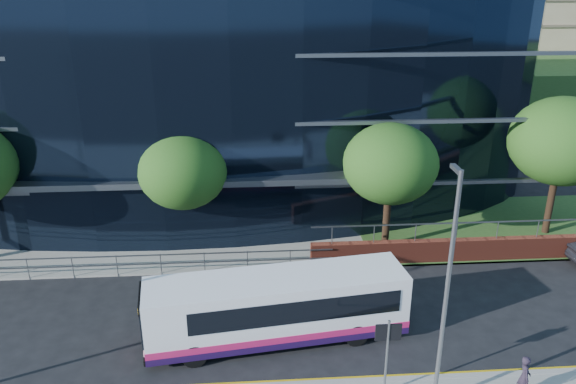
{
  "coord_description": "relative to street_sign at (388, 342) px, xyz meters",
  "views": [
    {
      "loc": [
        0.26,
        -16.27,
        13.19
      ],
      "look_at": [
        1.97,
        8.0,
        3.6
      ],
      "focal_mm": 35.0,
      "sensor_mm": 36.0,
      "label": 1
    }
  ],
  "objects": [
    {
      "name": "city_bus",
      "position": [
        -3.29,
        3.37,
        -0.74
      ],
      "size": [
        10.06,
        3.56,
        2.66
      ],
      "rotation": [
        0.0,
        0.0,
        0.13
      ],
      "color": "white",
      "rests_on": "ground"
    },
    {
      "name": "streetlight_east",
      "position": [
        1.5,
        -0.59,
        2.29
      ],
      "size": [
        0.15,
        0.77,
        8.0
      ],
      "color": "slate",
      "rests_on": "pavement_near"
    },
    {
      "name": "tree_dist_e",
      "position": [
        19.5,
        41.59,
        2.39
      ],
      "size": [
        4.62,
        4.62,
        6.51
      ],
      "color": "black",
      "rests_on": "ground"
    },
    {
      "name": "tree_far_c",
      "position": [
        2.5,
        10.59,
        2.39
      ],
      "size": [
        4.62,
        4.62,
        6.51
      ],
      "color": "black",
      "rests_on": "ground"
    },
    {
      "name": "tree_far_b",
      "position": [
        -7.5,
        11.09,
        2.06
      ],
      "size": [
        4.29,
        4.29,
        6.05
      ],
      "color": "black",
      "rests_on": "ground"
    },
    {
      "name": "street_sign",
      "position": [
        0.0,
        0.0,
        0.0
      ],
      "size": [
        0.85,
        0.09,
        2.8
      ],
      "color": "slate",
      "rests_on": "pavement_near"
    },
    {
      "name": "ground",
      "position": [
        -4.5,
        1.59,
        -2.15
      ],
      "size": [
        200.0,
        200.0,
        0.0
      ],
      "primitive_type": "plane",
      "color": "black",
      "rests_on": "ground"
    },
    {
      "name": "guard_railings",
      "position": [
        -12.5,
        8.59,
        -1.33
      ],
      "size": [
        24.0,
        0.05,
        1.1
      ],
      "color": "slate",
      "rests_on": "ground"
    },
    {
      "name": "pedestrian",
      "position": [
        4.47,
        -0.52,
        -1.22
      ],
      "size": [
        0.49,
        0.63,
        1.55
      ],
      "primitive_type": "imported",
      "rotation": [
        0.0,
        0.0,
        1.35
      ],
      "color": "black",
      "rests_on": "pavement_near"
    },
    {
      "name": "glass_office",
      "position": [
        -8.5,
        22.44,
        5.85
      ],
      "size": [
        44.0,
        23.1,
        16.0
      ],
      "color": "black",
      "rests_on": "ground"
    },
    {
      "name": "yellow_line_inner",
      "position": [
        -4.5,
        0.94,
        -2.14
      ],
      "size": [
        80.0,
        0.08,
        0.01
      ],
      "primitive_type": "cube",
      "color": "gold",
      "rests_on": "ground"
    },
    {
      "name": "far_forecourt",
      "position": [
        -10.5,
        12.59,
        -2.1
      ],
      "size": [
        50.0,
        8.0,
        0.1
      ],
      "primitive_type": "cube",
      "color": "gray",
      "rests_on": "ground"
    },
    {
      "name": "tree_far_d",
      "position": [
        11.5,
        11.59,
        3.04
      ],
      "size": [
        5.28,
        5.28,
        7.44
      ],
      "color": "black",
      "rests_on": "ground"
    }
  ]
}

